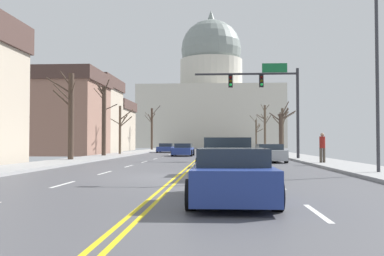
# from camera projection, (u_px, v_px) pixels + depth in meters

# --- Properties ---
(ground) EXTENTS (20.00, 180.00, 0.20)m
(ground) POSITION_uv_depth(u_px,v_px,m) (179.00, 176.00, 17.13)
(ground) COLOR #4E4E53
(signal_gantry) EXTENTS (7.91, 0.41, 7.22)m
(signal_gantry) POSITION_uv_depth(u_px,v_px,m) (269.00, 91.00, 32.68)
(signal_gantry) COLOR #28282D
(signal_gantry) RESTS_ON ground
(street_lamp_right) EXTENTS (2.31, 0.24, 8.74)m
(street_lamp_right) POSITION_uv_depth(u_px,v_px,m) (370.00, 49.00, 17.97)
(street_lamp_right) COLOR #333338
(street_lamp_right) RESTS_ON ground
(capitol_building) EXTENTS (32.07, 20.98, 32.46)m
(capitol_building) POSITION_uv_depth(u_px,v_px,m) (211.00, 99.00, 100.97)
(capitol_building) COLOR beige
(capitol_building) RESTS_ON ground
(sedan_near_00) EXTENTS (2.12, 4.54, 1.23)m
(sedan_near_00) POSITION_uv_depth(u_px,v_px,m) (269.00, 153.00, 29.38)
(sedan_near_00) COLOR #9EA3A8
(sedan_near_00) RESTS_ON ground
(sedan_near_01) EXTENTS (2.10, 4.36, 1.19)m
(sedan_near_01) POSITION_uv_depth(u_px,v_px,m) (224.00, 157.00, 23.82)
(sedan_near_01) COLOR silver
(sedan_near_01) RESTS_ON ground
(pickup_truck_near_02) EXTENTS (2.45, 5.36, 1.57)m
(pickup_truck_near_02) POSITION_uv_depth(u_px,v_px,m) (228.00, 159.00, 17.67)
(pickup_truck_near_02) COLOR black
(pickup_truck_near_02) RESTS_ON ground
(sedan_near_03) EXTENTS (1.99, 4.48, 1.25)m
(sedan_near_03) POSITION_uv_depth(u_px,v_px,m) (231.00, 176.00, 10.05)
(sedan_near_03) COLOR navy
(sedan_near_03) RESTS_ON ground
(sedan_oncoming_00) EXTENTS (2.07, 4.38, 1.22)m
(sedan_oncoming_00) POSITION_uv_depth(u_px,v_px,m) (183.00, 150.00, 41.72)
(sedan_oncoming_00) COLOR navy
(sedan_oncoming_00) RESTS_ON ground
(sedan_oncoming_01) EXTENTS (2.10, 4.36, 1.17)m
(sedan_oncoming_01) POSITION_uv_depth(u_px,v_px,m) (166.00, 148.00, 54.85)
(sedan_oncoming_01) COLOR navy
(sedan_oncoming_01) RESTS_ON ground
(flank_building_01) EXTENTS (13.01, 9.62, 9.32)m
(flank_building_01) POSITION_uv_depth(u_px,v_px,m) (66.00, 115.00, 53.89)
(flank_building_01) COLOR #B2A38E
(flank_building_01) RESTS_ON ground
(flank_building_02) EXTENTS (12.22, 9.61, 7.55)m
(flank_building_02) POSITION_uv_depth(u_px,v_px,m) (92.00, 126.00, 65.68)
(flank_building_02) COLOR #B2A38E
(flank_building_02) RESTS_ON ground
(flank_building_03) EXTENTS (12.89, 9.00, 8.63)m
(flank_building_03) POSITION_uv_depth(u_px,v_px,m) (41.00, 113.00, 44.64)
(flank_building_03) COLOR #8C6656
(flank_building_03) RESTS_ON ground
(bare_tree_00) EXTENTS (2.25, 2.89, 5.49)m
(bare_tree_00) POSITION_uv_depth(u_px,v_px,m) (256.00, 133.00, 70.20)
(bare_tree_00) COLOR #4C3D2D
(bare_tree_00) RESTS_ON ground
(bare_tree_01) EXTENTS (2.47, 1.58, 4.91)m
(bare_tree_01) POSITION_uv_depth(u_px,v_px,m) (121.00, 127.00, 43.90)
(bare_tree_01) COLOR brown
(bare_tree_01) RESTS_ON ground
(bare_tree_02) EXTENTS (2.13, 1.83, 6.61)m
(bare_tree_02) POSITION_uv_depth(u_px,v_px,m) (265.00, 126.00, 60.84)
(bare_tree_02) COLOR brown
(bare_tree_02) RESTS_ON ground
(bare_tree_03) EXTENTS (2.41, 2.19, 6.92)m
(bare_tree_03) POSITION_uv_depth(u_px,v_px,m) (152.00, 128.00, 67.09)
(bare_tree_03) COLOR #423328
(bare_tree_03) RESTS_ON ground
(bare_tree_04) EXTENTS (2.68, 2.77, 5.35)m
(bare_tree_04) POSITION_uv_depth(u_px,v_px,m) (281.00, 130.00, 43.27)
(bare_tree_04) COLOR #423328
(bare_tree_04) RESTS_ON ground
(bare_tree_05) EXTENTS (2.25, 2.45, 6.80)m
(bare_tree_05) POSITION_uv_depth(u_px,v_px,m) (104.00, 119.00, 38.94)
(bare_tree_05) COLOR #423328
(bare_tree_05) RESTS_ON ground
(bare_tree_06) EXTENTS (2.74, 2.41, 5.06)m
(bare_tree_06) POSITION_uv_depth(u_px,v_px,m) (283.00, 128.00, 49.05)
(bare_tree_06) COLOR brown
(bare_tree_06) RESTS_ON ground
(bare_tree_07) EXTENTS (2.23, 2.33, 6.32)m
(bare_tree_07) POSITION_uv_depth(u_px,v_px,m) (70.00, 114.00, 30.40)
(bare_tree_07) COLOR #423328
(bare_tree_07) RESTS_ON ground
(pedestrian_00) EXTENTS (0.35, 0.34, 1.78)m
(pedestrian_00) POSITION_uv_depth(u_px,v_px,m) (322.00, 146.00, 25.77)
(pedestrian_00) COLOR #4C4238
(pedestrian_00) RESTS_ON ground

